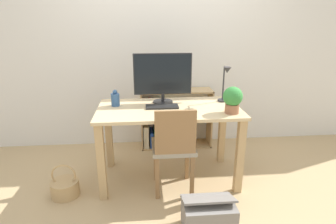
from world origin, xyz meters
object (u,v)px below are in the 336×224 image
object	(u,v)px
potted_plant	(233,99)
chair	(174,146)
monitor	(163,76)
basket	(65,187)
vase	(115,99)
keyboard	(162,107)
storage_box	(208,216)
desk_lamp	(225,81)
bookshelf	(164,123)

from	to	relation	value
potted_plant	chair	bearing A→B (deg)	-175.35
monitor	potted_plant	bearing A→B (deg)	-33.06
basket	monitor	bearing A→B (deg)	23.32
monitor	vase	world-z (taller)	monitor
keyboard	storage_box	xyz separation A→B (m)	(0.30, -0.82, -0.65)
basket	storage_box	size ratio (longest dim) A/B	0.81
monitor	storage_box	size ratio (longest dim) A/B	1.44
potted_plant	storage_box	world-z (taller)	potted_plant
potted_plant	storage_box	size ratio (longest dim) A/B	0.61
storage_box	potted_plant	bearing A→B (deg)	61.50
keyboard	vase	xyz separation A→B (m)	(-0.46, 0.09, 0.06)
keyboard	desk_lamp	size ratio (longest dim) A/B	0.84
chair	bookshelf	xyz separation A→B (m)	(-0.01, 1.04, -0.17)
bookshelf	storage_box	world-z (taller)	bookshelf
vase	desk_lamp	xyz separation A→B (m)	(1.10, 0.01, 0.16)
chair	storage_box	xyz separation A→B (m)	(0.22, -0.55, -0.35)
desk_lamp	basket	bearing A→B (deg)	-167.66
monitor	vase	bearing A→B (deg)	-171.29
basket	chair	bearing A→B (deg)	-1.32
desk_lamp	bookshelf	xyz separation A→B (m)	(-0.57, 0.67, -0.69)
chair	potted_plant	bearing A→B (deg)	3.44
keyboard	desk_lamp	world-z (taller)	desk_lamp
storage_box	desk_lamp	bearing A→B (deg)	69.65
potted_plant	chair	size ratio (longest dim) A/B	0.28
bookshelf	potted_plant	bearing A→B (deg)	-61.19
vase	bookshelf	world-z (taller)	vase
desk_lamp	potted_plant	bearing A→B (deg)	-93.34
monitor	storage_box	bearing A→B (deg)	-73.98
desk_lamp	storage_box	xyz separation A→B (m)	(-0.34, -0.92, -0.87)
chair	bookshelf	distance (m)	1.05
bookshelf	basket	world-z (taller)	bookshelf
monitor	potted_plant	size ratio (longest dim) A/B	2.37
vase	desk_lamp	world-z (taller)	desk_lamp
potted_plant	vase	bearing A→B (deg)	163.46
bookshelf	storage_box	size ratio (longest dim) A/B	2.21
vase	potted_plant	distance (m)	1.13
vase	storage_box	bearing A→B (deg)	-50.28
potted_plant	bookshelf	world-z (taller)	potted_plant
vase	storage_box	world-z (taller)	vase
monitor	desk_lamp	size ratio (longest dim) A/B	1.55
vase	bookshelf	xyz separation A→B (m)	(0.54, 0.67, -0.53)
vase	storage_box	xyz separation A→B (m)	(0.76, -0.92, -0.71)
chair	basket	xyz separation A→B (m)	(-1.03, 0.02, -0.40)
vase	potted_plant	world-z (taller)	potted_plant
keyboard	potted_plant	size ratio (longest dim) A/B	1.29
monitor	basket	world-z (taller)	monitor
desk_lamp	keyboard	bearing A→B (deg)	-171.26
monitor	keyboard	xyz separation A→B (m)	(-0.02, -0.17, -0.27)
chair	bookshelf	bearing A→B (deg)	89.26
desk_lamp	basket	size ratio (longest dim) A/B	1.15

